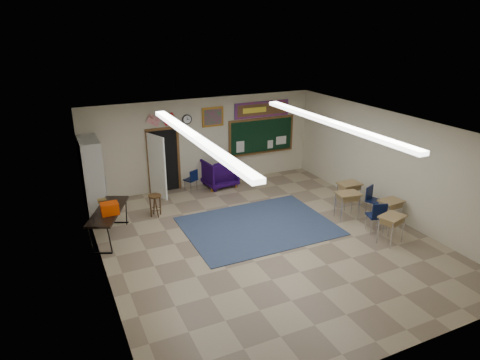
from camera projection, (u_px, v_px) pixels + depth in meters
name	position (u px, v px, depth m)	size (l,w,h in m)	color
floor	(266.00, 240.00, 11.11)	(9.00, 9.00, 0.00)	gray
back_wall	(203.00, 143.00, 14.40)	(8.00, 0.04, 3.00)	beige
front_wall	(402.00, 280.00, 6.77)	(8.00, 0.04, 3.00)	beige
left_wall	(100.00, 216.00, 9.00)	(0.04, 9.00, 3.00)	beige
right_wall	(390.00, 165.00, 12.17)	(0.04, 9.00, 3.00)	beige
ceiling	(268.00, 127.00, 10.06)	(8.00, 9.00, 0.04)	white
area_rug	(258.00, 226.00, 11.87)	(4.00, 3.00, 0.02)	#2E3C58
fluorescent_strips	(268.00, 130.00, 10.08)	(3.86, 6.00, 0.10)	white
doorway	(162.00, 162.00, 13.84)	(1.10, 0.89, 2.16)	black
chalkboard	(262.00, 137.00, 15.26)	(2.55, 0.14, 1.30)	brown
bulletin_board	(262.00, 109.00, 14.91)	(2.10, 0.05, 0.55)	red
framed_art_print	(213.00, 117.00, 14.21)	(0.75, 0.05, 0.65)	#A16B1F
wall_clock	(187.00, 119.00, 13.86)	(0.32, 0.05, 0.32)	black
wall_flags	(161.00, 118.00, 13.45)	(1.16, 0.06, 0.70)	red
storage_cabinet	(93.00, 176.00, 12.52)	(0.59, 1.25, 2.20)	#B7B6B2
wingback_armchair	(219.00, 172.00, 14.63)	(1.03, 1.06, 0.97)	#1A0538
student_chair_reading	(191.00, 180.00, 14.20)	(0.38, 0.38, 0.76)	black
student_chair_desk_a	(376.00, 217.00, 11.42)	(0.45, 0.45, 0.89)	black
student_chair_desk_b	(374.00, 202.00, 12.40)	(0.43, 0.43, 0.86)	black
student_desk_front_left	(347.00, 204.00, 12.21)	(0.72, 0.59, 0.78)	olive
student_desk_front_right	(349.00, 194.00, 12.93)	(0.66, 0.49, 0.79)	olive
student_desk_back_left	(391.00, 228.00, 10.84)	(0.74, 0.62, 0.76)	olive
student_desk_back_right	(390.00, 211.00, 11.80)	(0.65, 0.51, 0.74)	olive
folding_table	(109.00, 223.00, 11.10)	(1.36, 2.00, 1.08)	black
wooden_stool	(155.00, 205.00, 12.39)	(0.37, 0.37, 0.65)	#482E15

